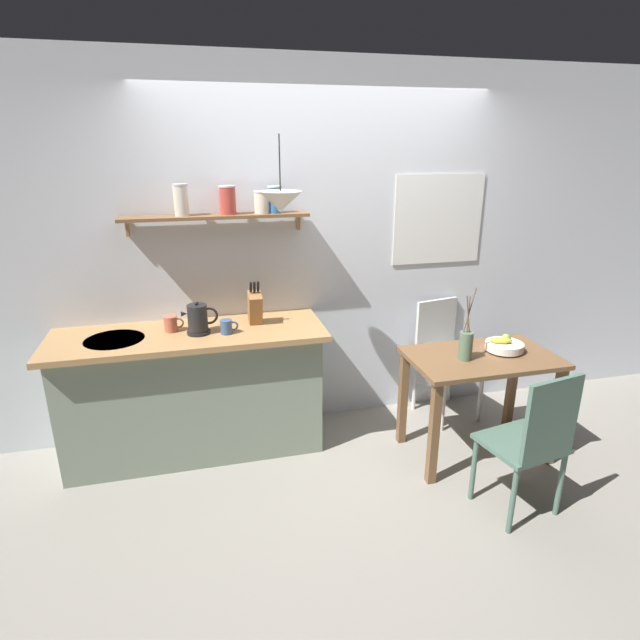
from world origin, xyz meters
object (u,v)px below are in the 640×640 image
object	(u,v)px
electric_kettle	(198,319)
coffee_mug_spare	(227,327)
knife_block	(255,307)
dining_chair_far	(443,353)
coffee_mug_by_sink	(171,324)
twig_vase	(466,345)
pendant_lamp	(281,201)
dining_table	(480,374)
fruit_bowl	(504,345)
dining_chair_near	(533,439)

from	to	relation	value
electric_kettle	coffee_mug_spare	xyz separation A→B (m)	(0.18, -0.05, -0.05)
knife_block	coffee_mug_spare	world-z (taller)	knife_block
dining_chair_far	coffee_mug_by_sink	distance (m)	2.14
electric_kettle	coffee_mug_by_sink	xyz separation A→B (m)	(-0.18, 0.08, -0.04)
dining_chair_far	twig_vase	distance (m)	0.76
coffee_mug_by_sink	pendant_lamp	xyz separation A→B (m)	(0.74, -0.17, 0.81)
dining_table	dining_chair_far	xyz separation A→B (m)	(0.04, 0.62, -0.11)
pendant_lamp	coffee_mug_by_sink	bearing A→B (deg)	166.74
dining_table	electric_kettle	size ratio (longest dim) A/B	4.22
fruit_bowl	coffee_mug_by_sink	bearing A→B (deg)	167.14
fruit_bowl	dining_table	bearing A→B (deg)	-169.59
electric_kettle	coffee_mug_by_sink	size ratio (longest dim) A/B	1.82
dining_chair_far	electric_kettle	xyz separation A→B (m)	(-1.90, -0.17, 0.51)
dining_table	dining_chair_near	world-z (taller)	dining_chair_near
fruit_bowl	pendant_lamp	world-z (taller)	pendant_lamp
twig_vase	electric_kettle	size ratio (longest dim) A/B	2.06
dining_table	coffee_mug_by_sink	distance (m)	2.14
electric_kettle	fruit_bowl	bearing A→B (deg)	-11.69
dining_table	coffee_mug_by_sink	xyz separation A→B (m)	(-2.04, 0.54, 0.36)
fruit_bowl	electric_kettle	bearing A→B (deg)	168.31
dining_table	coffee_mug_spare	xyz separation A→B (m)	(-1.68, 0.41, 0.35)
fruit_bowl	twig_vase	bearing A→B (deg)	-169.63
dining_chair_far	knife_block	size ratio (longest dim) A/B	2.98
coffee_mug_spare	knife_block	bearing A→B (deg)	35.13
twig_vase	knife_block	size ratio (longest dim) A/B	1.56
dining_table	dining_chair_near	bearing A→B (deg)	-94.27
dining_chair_near	dining_chair_far	bearing A→B (deg)	85.81
dining_chair_near	twig_vase	bearing A→B (deg)	98.66
fruit_bowl	pendant_lamp	xyz separation A→B (m)	(-1.49, 0.33, 0.98)
dining_chair_far	fruit_bowl	bearing A→B (deg)	-76.70
coffee_mug_spare	dining_table	bearing A→B (deg)	-13.63
dining_table	coffee_mug_by_sink	world-z (taller)	coffee_mug_by_sink
coffee_mug_by_sink	coffee_mug_spare	world-z (taller)	coffee_mug_by_sink
knife_block	coffee_mug_spare	size ratio (longest dim) A/B	2.64
dining_chair_near	pendant_lamp	world-z (taller)	pendant_lamp
electric_kettle	knife_block	size ratio (longest dim) A/B	0.76
fruit_bowl	knife_block	size ratio (longest dim) A/B	0.82
dining_chair_near	pendant_lamp	distance (m)	2.06
dining_chair_far	fruit_bowl	xyz separation A→B (m)	(0.14, -0.59, 0.29)
pendant_lamp	electric_kettle	bearing A→B (deg)	170.93
fruit_bowl	coffee_mug_spare	size ratio (longest dim) A/B	2.18
pendant_lamp	dining_chair_near	bearing A→B (deg)	-39.87
dining_chair_near	electric_kettle	bearing A→B (deg)	147.91
twig_vase	coffee_mug_by_sink	bearing A→B (deg)	163.25
dining_table	coffee_mug_by_sink	bearing A→B (deg)	165.13
dining_chair_far	electric_kettle	size ratio (longest dim) A/B	3.94
dining_table	dining_chair_far	size ratio (longest dim) A/B	1.07
dining_chair_near	dining_chair_far	distance (m)	1.30
coffee_mug_spare	pendant_lamp	size ratio (longest dim) A/B	0.26
dining_table	electric_kettle	bearing A→B (deg)	166.20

